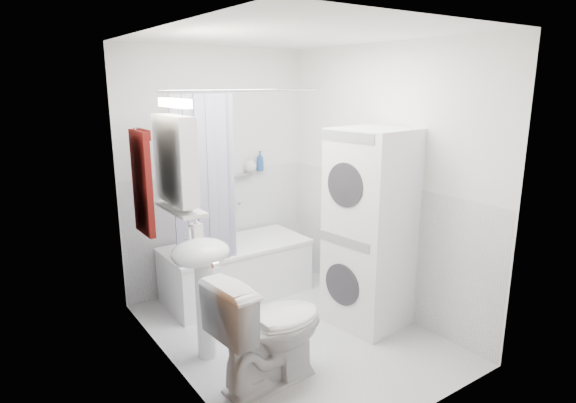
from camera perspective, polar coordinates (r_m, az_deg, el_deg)
floor at (r=4.23m, az=0.42°, el=-15.26°), size 2.60×2.60×0.00m
room_walls at (r=3.74m, az=0.46°, el=5.07°), size 2.60×2.60×2.60m
wainscot at (r=4.20m, az=-1.89°, el=-6.47°), size 1.98×2.58×2.58m
door at (r=2.93m, az=-8.60°, el=-7.46°), size 0.05×2.00×2.00m
bathtub at (r=4.80m, az=-6.15°, el=-7.75°), size 1.40×0.67×0.54m
tub_spout at (r=5.00m, az=-6.14°, el=-0.11°), size 0.04×0.12×0.04m
curtain_rod at (r=4.23m, az=-4.93°, el=13.02°), size 1.58×0.02×0.02m
shower_curtain at (r=4.12m, az=-9.74°, el=2.34°), size 0.55×0.02×1.45m
sink at (r=3.66m, az=-10.15°, el=-8.13°), size 0.44×0.37×1.04m
medicine_cabinet at (r=3.39m, az=-13.19°, el=5.12°), size 0.13×0.50×0.71m
shelf at (r=3.46m, az=-12.64°, el=-0.84°), size 0.18×0.54×0.02m
shower_caddy at (r=4.95m, az=-5.66°, el=3.23°), size 0.22×0.06×0.02m
towel at (r=4.02m, az=-16.91°, el=2.37°), size 0.07×0.36×0.86m
washer_dryer at (r=4.15m, az=9.76°, el=-3.21°), size 0.68×0.67×1.70m
toilet at (r=3.43m, az=-2.21°, el=-14.87°), size 0.88×0.54×0.82m
soap_pump at (r=3.73m, az=-10.76°, el=-3.68°), size 0.08×0.17×0.08m
shelf_bottle at (r=3.32m, az=-11.68°, el=-0.58°), size 0.07×0.18×0.07m
shelf_cup at (r=3.56m, az=-13.43°, el=0.55°), size 0.10×0.09×0.10m
shampoo_a at (r=5.00m, az=-4.51°, el=4.23°), size 0.13×0.17×0.13m
shampoo_b at (r=5.06m, az=-3.33°, el=4.09°), size 0.08×0.21×0.08m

